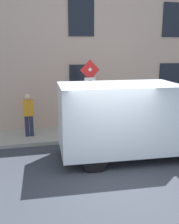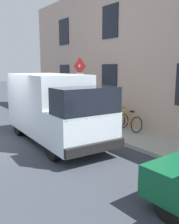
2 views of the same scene
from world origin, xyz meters
The scene contains 10 objects.
ground_plane centered at (0.00, 0.00, 0.00)m, with size 80.00×80.00×0.00m, color #353A43.
sidewalk_slab centered at (4.15, 0.00, 0.07)m, with size 1.90×17.62×0.14m, color #A5A498.
building_facade centered at (5.45, 0.00, 3.36)m, with size 0.75×15.62×6.72m.
sign_post_stacked centered at (3.40, 0.02, 2.01)m, with size 0.19×0.56×2.93m.
delivery_van centered at (1.50, -1.10, 1.33)m, with size 2.24×5.41×2.50m.
bicycle_orange centered at (4.55, -1.88, 0.51)m, with size 0.46×1.72×0.89m.
bicycle_black centered at (4.55, -0.98, 0.51)m, with size 0.46×1.72×0.89m.
bicycle_purple centered at (4.55, -0.08, 0.51)m, with size 0.47×1.71×0.89m.
pedestrian centered at (4.08, 2.36, 1.07)m, with size 0.27×0.41×1.72m.
litter_bin centered at (3.55, -1.01, 0.59)m, with size 0.44×0.44×0.90m, color #2D5133.
Camera 1 is at (-6.40, 2.30, 3.64)m, focal length 42.49 mm.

